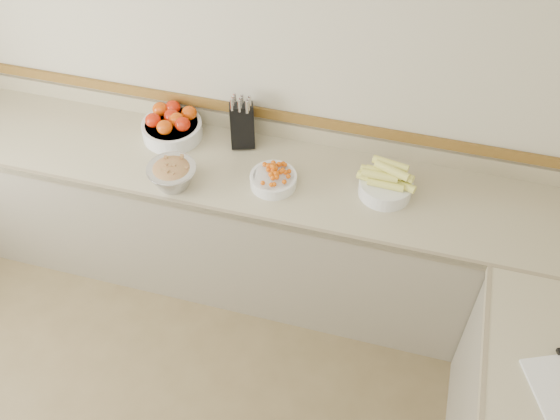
% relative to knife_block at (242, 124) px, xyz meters
% --- Properties ---
extents(back_wall, '(4.00, 0.00, 4.00)m').
position_rel_knife_block_xyz_m(back_wall, '(0.01, 0.11, 0.27)').
color(back_wall, beige).
rests_on(back_wall, ground_plane).
extents(counter_back, '(4.00, 0.65, 1.08)m').
position_rel_knife_block_xyz_m(counter_back, '(0.01, -0.21, -0.57)').
color(counter_back, tan).
rests_on(counter_back, ground_plane).
extents(knife_block, '(0.18, 0.19, 0.32)m').
position_rel_knife_block_xyz_m(knife_block, '(0.00, 0.00, 0.00)').
color(knife_block, black).
rests_on(knife_block, counter_back).
extents(tomato_bowl, '(0.34, 0.34, 0.17)m').
position_rel_knife_block_xyz_m(tomato_bowl, '(-0.40, -0.05, -0.05)').
color(tomato_bowl, white).
rests_on(tomato_bowl, counter_back).
extents(cherry_tomato_bowl, '(0.25, 0.25, 0.13)m').
position_rel_knife_block_xyz_m(cherry_tomato_bowl, '(0.25, -0.28, -0.08)').
color(cherry_tomato_bowl, white).
rests_on(cherry_tomato_bowl, counter_back).
extents(corn_bowl, '(0.31, 0.28, 0.20)m').
position_rel_knife_block_xyz_m(corn_bowl, '(0.82, -0.19, -0.06)').
color(corn_bowl, white).
rests_on(corn_bowl, counter_back).
extents(rhubarb_bowl, '(0.26, 0.26, 0.15)m').
position_rel_knife_block_xyz_m(rhubarb_bowl, '(-0.25, -0.42, -0.05)').
color(rhubarb_bowl, '#B2B2BA').
rests_on(rhubarb_bowl, counter_back).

